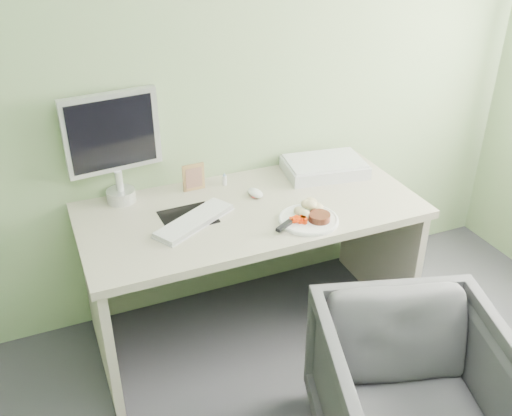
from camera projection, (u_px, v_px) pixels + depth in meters
name	position (u px, v px, depth m)	size (l,w,h in m)	color
wall_back	(220.00, 56.00, 2.68)	(3.50, 3.50, 0.00)	gray
desk	(251.00, 240.00, 2.78)	(1.60, 0.75, 0.73)	#B3AC96
plate	(309.00, 220.00, 2.57)	(0.27, 0.27, 0.01)	white
steak	(319.00, 217.00, 2.55)	(0.10, 0.10, 0.03)	black
potato_pile	(309.00, 206.00, 2.60)	(0.12, 0.09, 0.07)	#A2874E
carrot_heap	(298.00, 218.00, 2.53)	(0.06, 0.06, 0.04)	red
steak_knife	(289.00, 222.00, 2.52)	(0.23, 0.15, 0.02)	silver
mousepad	(188.00, 217.00, 2.60)	(0.24, 0.21, 0.00)	black
keyboard	(194.00, 220.00, 2.55)	(0.41, 0.12, 0.02)	white
computer_mouse	(255.00, 193.00, 2.77)	(0.06, 0.10, 0.04)	white
photo_frame	(194.00, 177.00, 2.81)	(0.11, 0.01, 0.14)	olive
eyedrop_bottle	(224.00, 179.00, 2.87)	(0.02, 0.02, 0.07)	white
scanner	(324.00, 167.00, 2.99)	(0.41, 0.27, 0.06)	silver
monitor	(113.00, 142.00, 2.61)	(0.44, 0.14, 0.53)	silver
desk_chair	(411.00, 396.00, 2.21)	(0.69, 0.71, 0.65)	#313236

